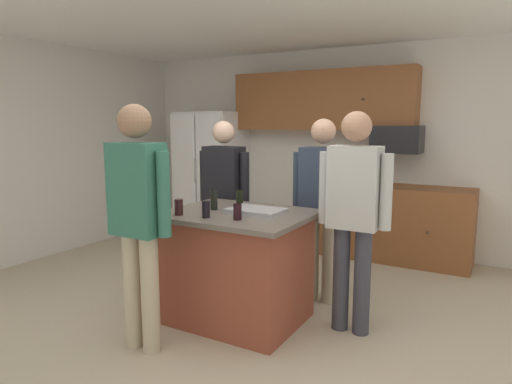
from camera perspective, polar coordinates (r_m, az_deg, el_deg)
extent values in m
plane|color=#B7A88E|center=(3.83, -1.44, -16.66)|extent=(7.04, 7.04, 0.00)
cube|color=silver|center=(6.04, 12.40, 5.30)|extent=(6.40, 0.10, 2.60)
cube|color=silver|center=(5.81, -29.72, 4.22)|extent=(0.10, 5.60, 2.60)
cube|color=brown|center=(5.98, 8.29, 11.37)|extent=(2.40, 0.35, 0.75)
sphere|color=#4C3823|center=(5.61, 13.39, 11.40)|extent=(0.04, 0.04, 0.04)
cube|color=brown|center=(5.70, 16.93, -3.72)|extent=(1.80, 0.60, 0.90)
sphere|color=#4C3823|center=(5.31, 20.92, -4.81)|extent=(0.04, 0.04, 0.04)
cube|color=white|center=(6.61, -5.60, 2.24)|extent=(0.88, 0.70, 1.80)
cube|color=white|center=(6.44, -9.09, 2.01)|extent=(0.41, 0.04, 1.72)
cube|color=white|center=(6.18, -5.91, 1.79)|extent=(0.41, 0.04, 1.72)
cylinder|color=#B2B2B7|center=(6.28, -7.72, 2.69)|extent=(0.02, 0.02, 0.35)
cube|color=black|center=(5.59, 17.44, 6.38)|extent=(0.56, 0.40, 0.32)
cube|color=brown|center=(3.80, -2.27, -9.73)|extent=(1.03, 0.81, 0.88)
cube|color=#60564C|center=(3.68, -2.32, -2.89)|extent=(1.17, 0.95, 0.04)
cylinder|color=tan|center=(3.49, -15.34, -11.91)|extent=(0.13, 0.13, 0.86)
cylinder|color=tan|center=(3.38, -13.25, -12.53)|extent=(0.13, 0.13, 0.86)
cube|color=#2D6651|center=(3.24, -14.82, 0.34)|extent=(0.38, 0.22, 0.65)
sphere|color=#8C664C|center=(3.21, -15.15, 8.66)|extent=(0.23, 0.23, 0.23)
cylinder|color=#2D6651|center=(3.42, -17.69, 0.33)|extent=(0.09, 0.09, 0.58)
cylinder|color=#2D6651|center=(3.09, -11.62, -0.31)|extent=(0.09, 0.09, 0.58)
cylinder|color=#4C5166|center=(4.67, -4.86, -6.66)|extent=(0.13, 0.13, 0.81)
cylinder|color=#4C5166|center=(4.58, -3.09, -6.96)|extent=(0.13, 0.13, 0.81)
cube|color=black|center=(4.49, -4.08, 1.92)|extent=(0.38, 0.22, 0.61)
sphere|color=beige|center=(4.46, -4.14, 7.57)|extent=(0.22, 0.22, 0.22)
cylinder|color=black|center=(4.63, -6.55, 1.84)|extent=(0.09, 0.09, 0.55)
cylinder|color=black|center=(4.36, -1.45, 1.48)|extent=(0.09, 0.09, 0.55)
cylinder|color=#383842|center=(3.70, 10.72, -10.69)|extent=(0.13, 0.13, 0.84)
cylinder|color=#383842|center=(3.66, 13.29, -11.03)|extent=(0.13, 0.13, 0.84)
cube|color=#B7B7B2|center=(3.50, 12.38, 0.57)|extent=(0.38, 0.22, 0.63)
sphere|color=tan|center=(3.47, 12.63, 8.10)|extent=(0.23, 0.23, 0.23)
cylinder|color=#B7B7B2|center=(3.58, 8.71, 0.55)|extent=(0.09, 0.09, 0.57)
cylinder|color=#B7B7B2|center=(3.44, 16.18, -0.03)|extent=(0.09, 0.09, 0.57)
cylinder|color=tan|center=(4.27, 7.10, -8.14)|extent=(0.13, 0.13, 0.82)
cylinder|color=tan|center=(4.21, 9.26, -8.43)|extent=(0.13, 0.13, 0.82)
cube|color=#2D384C|center=(4.09, 8.39, 1.34)|extent=(0.38, 0.22, 0.61)
sphere|color=tan|center=(4.05, 8.54, 7.62)|extent=(0.22, 0.22, 0.22)
cylinder|color=#2D384C|center=(4.18, 5.32, 1.30)|extent=(0.09, 0.09, 0.55)
cylinder|color=#2D384C|center=(4.01, 11.58, 0.83)|extent=(0.09, 0.09, 0.55)
cylinder|color=black|center=(3.78, -5.35, -0.99)|extent=(0.06, 0.06, 0.17)
cylinder|color=black|center=(3.48, -6.35, -2.21)|extent=(0.06, 0.06, 0.13)
cylinder|color=black|center=(3.95, -2.11, -0.74)|extent=(0.06, 0.06, 0.14)
cylinder|color=black|center=(3.60, -9.75, -1.90)|extent=(0.07, 0.07, 0.13)
cylinder|color=black|center=(3.38, -2.36, -2.53)|extent=(0.06, 0.06, 0.12)
cube|color=#B7B7BC|center=(3.61, 0.01, -2.60)|extent=(0.44, 0.30, 0.02)
cube|color=#A8A8AD|center=(3.61, 0.01, -2.29)|extent=(0.44, 0.30, 0.02)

